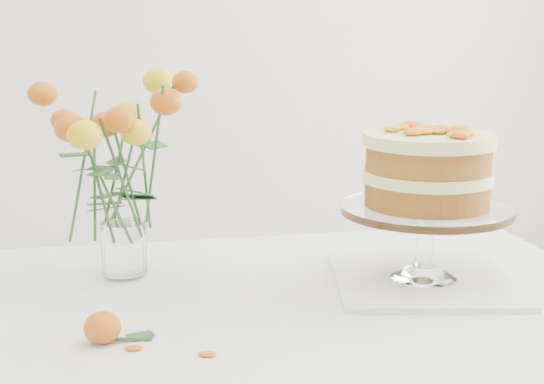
# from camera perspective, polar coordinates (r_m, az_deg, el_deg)

# --- Properties ---
(table) EXTENTS (1.43, 0.93, 0.76)m
(table) POSITION_cam_1_polar(r_m,az_deg,el_deg) (1.23, -4.59, -12.95)
(table) COLOR tan
(table) RESTS_ON ground
(napkin) EXTENTS (0.36, 0.36, 0.01)m
(napkin) POSITION_cam_1_polar(r_m,az_deg,el_deg) (1.38, 11.30, -6.50)
(napkin) COLOR white
(napkin) RESTS_ON table
(cake_stand) EXTENTS (0.30, 0.30, 0.27)m
(cake_stand) POSITION_cam_1_polar(r_m,az_deg,el_deg) (1.34, 11.62, 1.07)
(cake_stand) COLOR white
(cake_stand) RESTS_ON napkin
(rose_vase) EXTENTS (0.33, 0.33, 0.41)m
(rose_vase) POSITION_cam_1_polar(r_m,az_deg,el_deg) (1.37, -11.40, 3.31)
(rose_vase) COLOR white
(rose_vase) RESTS_ON table
(loose_rose_far) EXTENTS (0.10, 0.05, 0.05)m
(loose_rose_far) POSITION_cam_1_polar(r_m,az_deg,el_deg) (1.13, -12.63, -9.94)
(loose_rose_far) COLOR #BD6009
(loose_rose_far) RESTS_ON table
(stray_petal_a) EXTENTS (0.03, 0.02, 0.00)m
(stray_petal_a) POSITION_cam_1_polar(r_m,az_deg,el_deg) (1.10, -10.40, -11.50)
(stray_petal_a) COLOR #ECA00E
(stray_petal_a) RESTS_ON table
(stray_petal_b) EXTENTS (0.03, 0.02, 0.00)m
(stray_petal_b) POSITION_cam_1_polar(r_m,az_deg,el_deg) (1.07, -4.90, -12.08)
(stray_petal_b) COLOR #ECA00E
(stray_petal_b) RESTS_ON table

